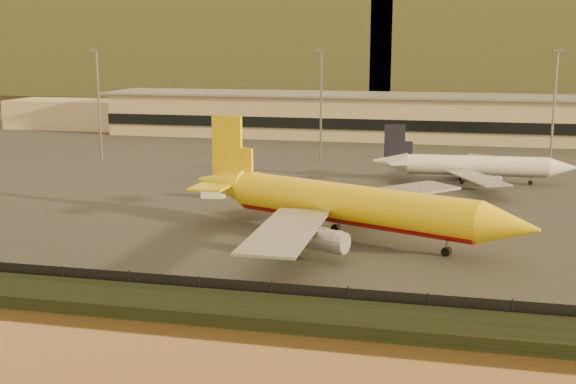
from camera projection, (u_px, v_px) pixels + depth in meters
The scene contains 11 objects.
ground at pixel (282, 266), 88.04m from camera, with size 900.00×900.00×0.00m, color black.
embankment at pixel (242, 310), 71.68m from camera, with size 320.00×7.00×1.40m, color black.
tarmac at pixel (371, 154), 178.71m from camera, with size 320.00×220.00×0.20m, color #2D2D2D.
perimeter_fence at pixel (253, 291), 75.37m from camera, with size 300.00×0.05×2.20m, color black.
terminal_building at pixel (334, 116), 209.85m from camera, with size 202.00×25.00×12.60m.
apron_light_masts at pixel (432, 97), 153.19m from camera, with size 152.20×12.20×25.40m.
distant_hills at pixel (385, 36), 410.90m from camera, with size 470.00×160.00×70.00m.
dhl_cargo_jet at pixel (345, 205), 99.20m from camera, with size 51.10×48.36×15.88m.
white_narrowbody_jet at pixel (473, 166), 139.64m from camera, with size 38.55×37.61×11.08m.
gse_vehicle_yellow at pixel (475, 219), 107.22m from camera, with size 4.28×1.92×1.92m, color yellow.
gse_vehicle_white at pixel (213, 193), 126.41m from camera, with size 4.03×1.81×1.81m, color white.
Camera 1 is at (19.69, -82.11, 26.56)m, focal length 45.00 mm.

